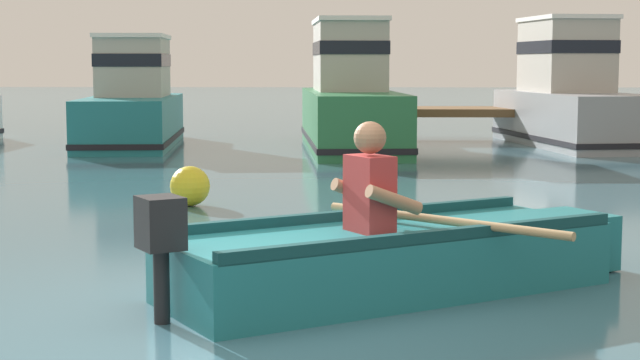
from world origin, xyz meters
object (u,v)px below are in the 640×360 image
rowboat_with_person (396,256)px  moored_boat_grey (570,98)px  moored_boat_green (351,100)px  moored_boat_teal (132,104)px  mooring_buoy (190,186)px

rowboat_with_person → moored_boat_grey: moored_boat_grey is taller
moored_boat_green → moored_boat_grey: (4.21, 0.76, 0.02)m
moored_boat_teal → moored_boat_grey: size_ratio=0.97×
rowboat_with_person → moored_boat_grey: size_ratio=0.70×
rowboat_with_person → moored_boat_teal: bearing=110.0°
rowboat_with_person → mooring_buoy: size_ratio=7.69×
moored_boat_grey → mooring_buoy: moored_boat_grey is taller
moored_boat_teal → moored_boat_grey: moored_boat_grey is taller
rowboat_with_person → moored_boat_teal: moored_boat_teal is taller
moored_boat_teal → moored_boat_green: moored_boat_green is taller
moored_boat_teal → moored_boat_green: bearing=-6.6°
mooring_buoy → moored_boat_green: bearing=77.0°
moored_boat_teal → rowboat_with_person: bearing=-70.0°
moored_boat_grey → mooring_buoy: 10.39m
moored_boat_green → mooring_buoy: bearing=-103.0°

